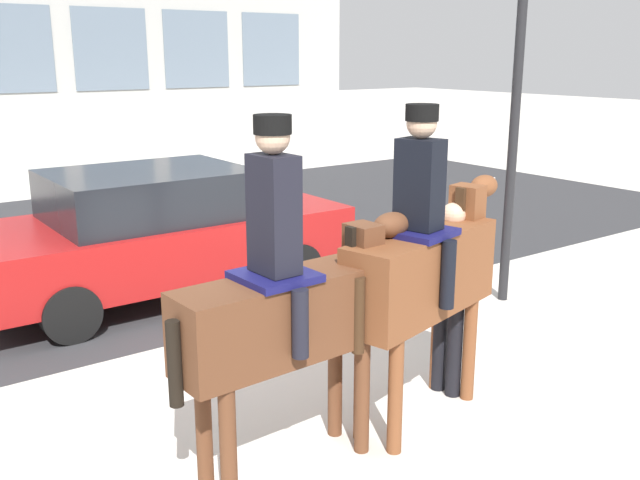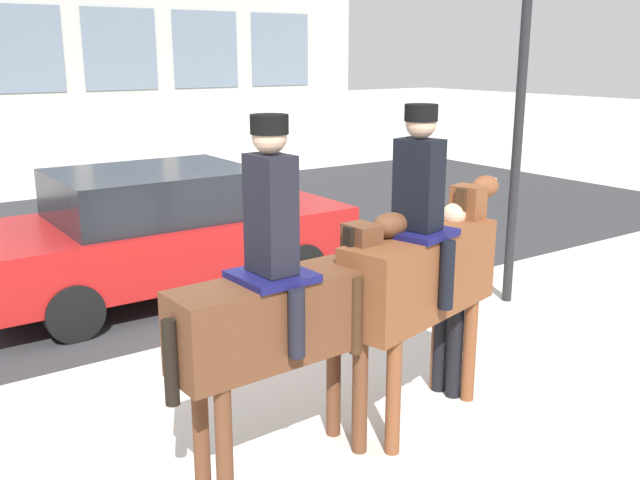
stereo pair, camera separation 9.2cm
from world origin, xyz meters
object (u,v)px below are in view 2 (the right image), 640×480
object	(u,v)px
mounted_horse_lead	(286,304)
street_car_near_lane	(161,231)
traffic_light	(525,52)
mounted_horse_companion	(423,265)
pedestrian_bystander	(450,285)

from	to	relation	value
mounted_horse_lead	street_car_near_lane	world-z (taller)	mounted_horse_lead
mounted_horse_lead	street_car_near_lane	xyz separation A→B (m)	(0.80, 4.10, -0.44)
traffic_light	mounted_horse_lead	bearing A→B (deg)	-159.78
mounted_horse_companion	street_car_near_lane	bearing A→B (deg)	81.96
pedestrian_bystander	mounted_horse_lead	bearing A→B (deg)	-0.24
mounted_horse_companion	pedestrian_bystander	world-z (taller)	mounted_horse_companion
mounted_horse_lead	traffic_light	bearing A→B (deg)	17.51
pedestrian_bystander	street_car_near_lane	xyz separation A→B (m)	(-0.91, 3.92, -0.21)
mounted_horse_companion	mounted_horse_lead	bearing A→B (deg)	166.28
pedestrian_bystander	street_car_near_lane	world-z (taller)	pedestrian_bystander
traffic_light	pedestrian_bystander	bearing A→B (deg)	-150.51
mounted_horse_lead	pedestrian_bystander	world-z (taller)	mounted_horse_lead
street_car_near_lane	traffic_light	distance (m)	4.64
mounted_horse_companion	pedestrian_bystander	bearing A→B (deg)	5.01
street_car_near_lane	traffic_light	bearing A→B (deg)	-39.11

